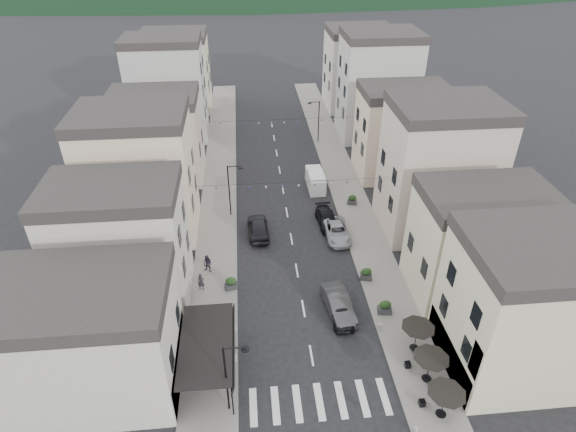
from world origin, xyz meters
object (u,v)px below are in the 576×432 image
Objects in this scene: parked_car_a at (340,312)px; delivery_van at (315,180)px; pedestrian_b at (208,264)px; parked_car_b at (338,304)px; parked_car_c at (337,231)px; parked_car_e at (258,227)px; parked_car_d at (327,219)px; pedestrian_a at (201,282)px.

delivery_van is (1.07, 21.51, 0.38)m from parked_car_a.
parked_car_b is at bearing 0.94° from pedestrian_b.
parked_car_e is at bearing 170.03° from parked_car_c.
pedestrian_a is at bearing -147.80° from parked_car_d.
delivery_van is (-0.11, 7.80, 0.39)m from parked_car_d.
parked_car_c is 10.24m from delivery_van.
parked_car_c reaches higher than parked_car_d.
parked_car_c is 2.91× the size of pedestrian_b.
pedestrian_a reaches higher than parked_car_b.
parked_car_a is at bearing -2.18° from pedestrian_b.
parked_car_a is 13.77m from parked_car_d.
pedestrian_b is (-10.91, 6.14, 0.16)m from parked_car_b.
parked_car_b is 3.09× the size of pedestrian_a.
parked_car_d is 1.03× the size of delivery_van.
parked_car_e reaches higher than parked_car_b.
pedestrian_a is (-5.31, -8.01, 0.08)m from parked_car_e.
pedestrian_a is (-12.45, -16.97, -0.13)m from delivery_van.
parked_car_d is 7.81m from delivery_van.
delivery_van is at bearing 79.18° from parked_car_b.
parked_car_b is 1.10× the size of delivery_van.
pedestrian_a is (-11.38, 4.54, 0.24)m from parked_car_a.
parked_car_c is 2.48m from parked_car_d.
parked_car_d is (-0.62, 2.41, -0.02)m from parked_car_c.
parked_car_a reaches higher than parked_car_d.
pedestrian_b is at bearing -154.69° from parked_car_d.
parked_car_d is at bearing 59.52° from pedestrian_b.
parked_car_b is at bearing -99.17° from parked_car_d.
parked_car_e is at bearing 66.14° from pedestrian_a.
parked_car_e is (-7.26, -1.16, 0.17)m from parked_car_d.
pedestrian_b is at bearing -130.41° from delivery_van.
pedestrian_b is (-10.91, 6.94, 0.30)m from parked_car_a.
parked_car_d is at bearing 76.91° from parked_car_b.
pedestrian_b is at bearing 46.96° from parked_car_e.
parked_car_b is 1.00× the size of parked_car_c.
pedestrian_a is at bearing 54.22° from parked_car_e.
parked_car_a is at bearing -98.87° from parked_car_d.
pedestrian_b is at bearing 88.68° from pedestrian_a.
parked_car_d is 13.87m from pedestrian_b.
pedestrian_b reaches higher than parked_car_b.
parked_car_c is at bearing 168.76° from parked_car_e.
delivery_van is at bearing 63.40° from pedestrian_a.
parked_car_d is at bearing -173.17° from parked_car_e.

